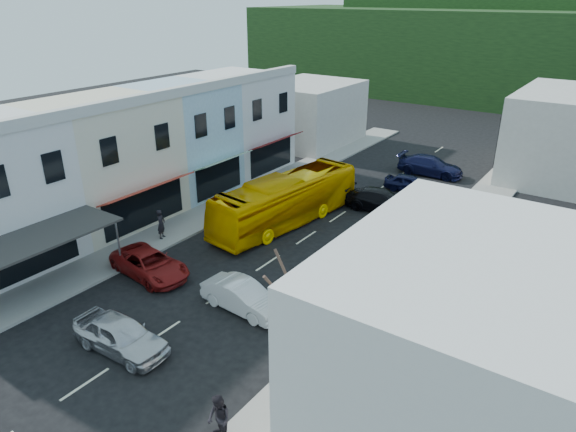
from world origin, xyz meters
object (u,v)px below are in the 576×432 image
(bus, at_px, (286,201))
(car_silver, at_px, (121,336))
(pedestrian_left, at_px, (161,225))
(car_white, at_px, (243,297))
(pedestrian_right, at_px, (219,421))
(direction_sign, at_px, (311,318))
(street_tree, at_px, (308,324))
(traffic_signal, at_px, (498,140))
(car_red, at_px, (150,264))

(bus, relative_size, car_silver, 2.64)
(bus, xyz_separation_m, pedestrian_left, (-4.85, -6.48, -0.55))
(car_white, xyz_separation_m, pedestrian_left, (-8.98, 3.07, 0.30))
(pedestrian_right, bearing_deg, direction_sign, 111.59)
(car_white, bearing_deg, street_tree, -118.60)
(car_white, distance_m, traffic_signal, 30.37)
(pedestrian_left, relative_size, traffic_signal, 0.36)
(car_white, relative_size, pedestrian_left, 2.59)
(direction_sign, bearing_deg, pedestrian_left, 144.82)
(direction_sign, height_order, traffic_signal, traffic_signal)
(pedestrian_left, bearing_deg, bus, -59.18)
(pedestrian_right, bearing_deg, car_red, 171.83)
(car_red, relative_size, pedestrian_right, 2.71)
(pedestrian_right, relative_size, street_tree, 0.23)
(car_white, xyz_separation_m, traffic_signal, (4.00, 30.06, 1.64))
(pedestrian_left, height_order, traffic_signal, traffic_signal)
(bus, height_order, car_red, bus)
(bus, xyz_separation_m, car_red, (-2.10, -9.87, -0.85))
(traffic_signal, bearing_deg, bus, 68.24)
(bus, xyz_separation_m, car_silver, (1.81, -14.91, -0.85))
(car_silver, relative_size, pedestrian_right, 2.59)
(car_silver, bearing_deg, direction_sign, -61.21)
(pedestrian_right, bearing_deg, street_tree, 85.84)
(car_white, relative_size, street_tree, 0.59)
(car_silver, height_order, street_tree, street_tree)
(car_red, distance_m, street_tree, 13.06)
(car_silver, height_order, direction_sign, direction_sign)
(car_white, distance_m, pedestrian_right, 8.08)
(car_red, bearing_deg, traffic_signal, -12.33)
(pedestrian_left, bearing_deg, car_red, -163.22)
(car_red, height_order, pedestrian_right, pedestrian_right)
(pedestrian_left, bearing_deg, direction_sign, -129.66)
(car_red, distance_m, pedestrian_right, 12.48)
(traffic_signal, bearing_deg, car_red, 71.25)
(pedestrian_left, height_order, pedestrian_right, same)
(car_red, bearing_deg, bus, -5.72)
(car_white, distance_m, direction_sign, 4.91)
(car_silver, xyz_separation_m, car_red, (-3.91, 5.04, 0.00))
(bus, relative_size, pedestrian_left, 6.82)
(street_tree, xyz_separation_m, traffic_signal, (-2.03, 33.74, -1.41))
(bus, height_order, direction_sign, direction_sign)
(pedestrian_left, bearing_deg, car_white, -131.24)
(car_red, distance_m, traffic_signal, 32.10)
(car_white, xyz_separation_m, pedestrian_right, (4.50, -6.71, 0.30))
(car_silver, xyz_separation_m, street_tree, (8.34, 1.68, 3.05))
(pedestrian_right, distance_m, direction_sign, 5.63)
(car_silver, height_order, pedestrian_left, pedestrian_left)
(car_silver, distance_m, street_tree, 9.04)
(pedestrian_right, xyz_separation_m, traffic_signal, (-0.50, 36.77, 1.34))
(car_white, distance_m, street_tree, 7.69)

